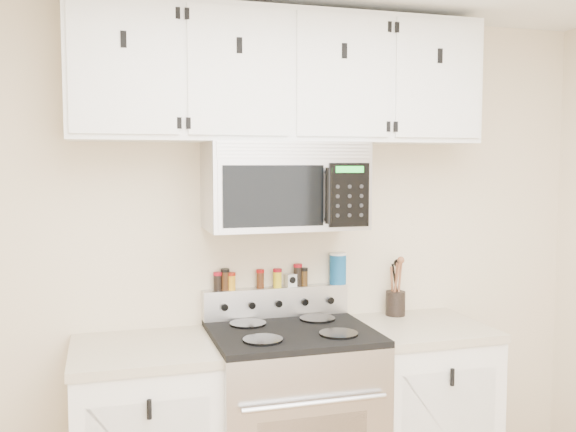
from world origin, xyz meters
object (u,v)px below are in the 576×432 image
object	(u,v)px
salt_canister	(338,268)
range	(292,424)
microwave	(284,186)
utensil_crock	(395,301)

from	to	relation	value
salt_canister	range	bearing A→B (deg)	-140.30
range	salt_canister	bearing A→B (deg)	39.70
microwave	salt_canister	bearing A→B (deg)	24.61
utensil_crock	salt_canister	bearing A→B (deg)	170.93
utensil_crock	salt_canister	distance (m)	0.37
microwave	range	bearing A→B (deg)	-90.23
utensil_crock	salt_canister	size ratio (longest dim) A/B	1.84
range	microwave	bearing A→B (deg)	89.77
range	microwave	world-z (taller)	microwave
range	salt_canister	xyz separation A→B (m)	(0.34, 0.28, 0.70)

